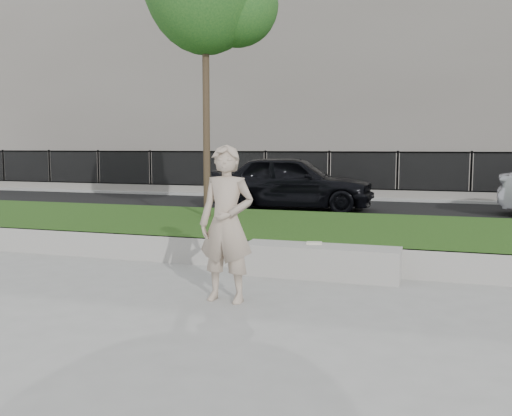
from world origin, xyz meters
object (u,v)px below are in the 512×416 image
(book, at_px, (314,243))
(car_dark, at_px, (292,182))
(stone_bench, at_px, (321,261))
(man, at_px, (226,224))

(book, relative_size, car_dark, 0.05)
(stone_bench, distance_m, man, 1.83)
(book, bearing_deg, car_dark, 96.71)
(stone_bench, bearing_deg, car_dark, 107.23)
(car_dark, bearing_deg, stone_bench, -166.50)
(stone_bench, height_order, book, book)
(stone_bench, xyz_separation_m, man, (-0.78, -1.51, 0.67))
(stone_bench, relative_size, man, 1.18)
(man, xyz_separation_m, car_dark, (-1.54, 9.02, -0.10))
(stone_bench, distance_m, book, 0.28)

